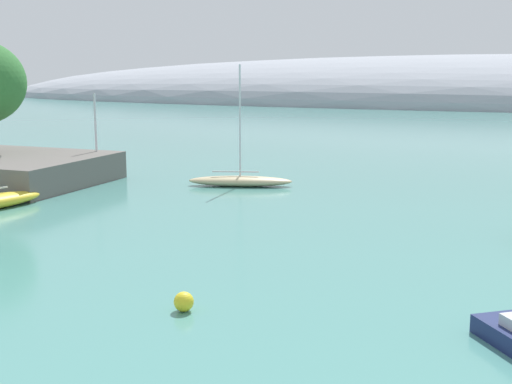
# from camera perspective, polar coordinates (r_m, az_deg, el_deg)

# --- Properties ---
(distant_ridge) EXTENTS (334.07, 86.09, 26.75)m
(distant_ridge) POSITION_cam_1_polar(r_m,az_deg,el_deg) (200.85, 20.76, 7.01)
(distant_ridge) COLOR #999EA8
(distant_ridge) RESTS_ON ground
(sailboat_sand_near_shore) EXTENTS (8.55, 4.28, 9.67)m
(sailboat_sand_near_shore) POSITION_cam_1_polar(r_m,az_deg,el_deg) (54.35, -1.34, 1.00)
(sailboat_sand_near_shore) COLOR #C6B284
(sailboat_sand_near_shore) RESTS_ON water
(sailboat_red_outer_mooring) EXTENTS (4.76, 8.71, 7.29)m
(sailboat_red_outer_mooring) POSITION_cam_1_polar(r_m,az_deg,el_deg) (60.39, -13.23, 1.68)
(sailboat_red_outer_mooring) COLOR red
(sailboat_red_outer_mooring) RESTS_ON water
(mooring_buoy_yellow) EXTENTS (0.79, 0.79, 0.79)m
(mooring_buoy_yellow) POSITION_cam_1_polar(r_m,az_deg,el_deg) (26.72, -6.12, -9.19)
(mooring_buoy_yellow) COLOR yellow
(mooring_buoy_yellow) RESTS_ON water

